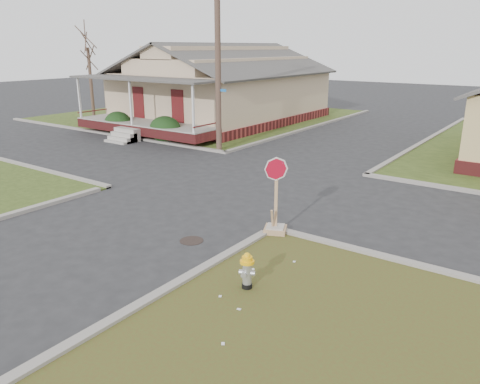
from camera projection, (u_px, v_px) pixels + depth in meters
The scene contains 11 objects.
ground at pixel (148, 219), 14.23m from camera, with size 120.00×120.00×0.00m, color #252528.
verge_far_left at pixel (202, 115), 35.42m from camera, with size 19.00×19.00×0.05m, color #314317.
curbs at pixel (243, 182), 18.12m from camera, with size 80.00×40.00×0.12m, color gray, non-canonical shape.
manhole at pixel (192, 241), 12.62m from camera, with size 0.64×0.64×0.01m, color black.
corner_house at pixel (222, 88), 32.06m from camera, with size 10.10×15.50×5.30m.
utility_pole at pixel (218, 54), 22.09m from camera, with size 1.80×0.28×9.00m.
tree_far_left at pixel (91, 84), 32.80m from camera, with size 0.22×0.22×4.90m, color #463128.
fire_hydrant at pixel (247, 269), 9.94m from camera, with size 0.31×0.31×0.82m.
stop_sign at pixel (275, 216), 12.95m from camera, with size 0.61×0.60×2.16m.
hedge_left at pixel (118, 123), 27.77m from camera, with size 1.60×1.31×1.23m, color #163212.
hedge_right at pixel (165, 129), 25.55m from camera, with size 1.65×1.35×1.26m, color #163212.
Camera 1 is at (10.05, -9.22, 5.02)m, focal length 35.00 mm.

